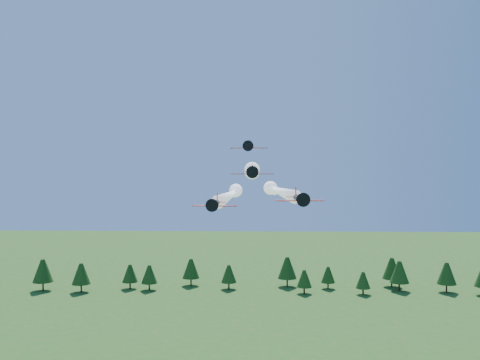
{
  "coord_description": "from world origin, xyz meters",
  "views": [
    {
      "loc": [
        -0.25,
        -94.56,
        46.81
      ],
      "look_at": [
        -3.0,
        0.0,
        44.7
      ],
      "focal_mm": 40.0,
      "sensor_mm": 36.0,
      "label": 1
    }
  ],
  "objects_px": {
    "plane_lead": "(251,171)",
    "plane_slot": "(249,147)",
    "plane_left": "(230,195)",
    "plane_right": "(279,191)"
  },
  "relations": [
    {
      "from": "plane_lead",
      "to": "plane_left",
      "type": "relative_size",
      "value": 0.78
    },
    {
      "from": "plane_left",
      "to": "plane_right",
      "type": "height_order",
      "value": "plane_right"
    },
    {
      "from": "plane_lead",
      "to": "plane_slot",
      "type": "height_order",
      "value": "plane_slot"
    },
    {
      "from": "plane_lead",
      "to": "plane_slot",
      "type": "bearing_deg",
      "value": -92.51
    },
    {
      "from": "plane_left",
      "to": "plane_slot",
      "type": "height_order",
      "value": "plane_slot"
    },
    {
      "from": "plane_left",
      "to": "plane_slot",
      "type": "relative_size",
      "value": 7.42
    },
    {
      "from": "plane_slot",
      "to": "plane_right",
      "type": "bearing_deg",
      "value": 76.26
    },
    {
      "from": "plane_lead",
      "to": "plane_left",
      "type": "height_order",
      "value": "plane_lead"
    },
    {
      "from": "plane_lead",
      "to": "plane_slot",
      "type": "xyz_separation_m",
      "value": [
        -0.36,
        -11.37,
        4.72
      ]
    },
    {
      "from": "plane_left",
      "to": "plane_slot",
      "type": "xyz_separation_m",
      "value": [
        4.75,
        -25.45,
        10.47
      ]
    }
  ]
}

